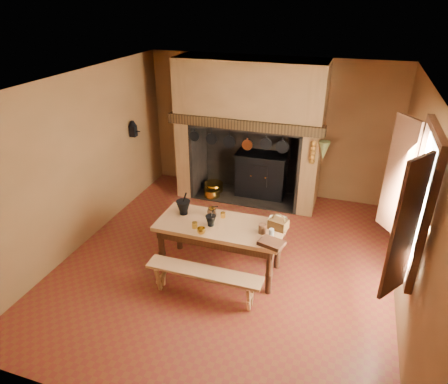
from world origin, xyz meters
name	(u,v)px	position (x,y,z in m)	size (l,w,h in m)	color
floor	(227,262)	(0.00, 0.00, 0.00)	(5.50, 5.50, 0.00)	#602C16
ceiling	(228,84)	(0.00, 0.00, 2.80)	(5.50, 5.50, 0.00)	silver
back_wall	(269,127)	(0.00, 2.75, 1.40)	(5.00, 0.02, 2.80)	brown
wall_left	(80,162)	(-2.50, 0.00, 1.40)	(0.02, 5.50, 2.80)	brown
wall_right	(415,209)	(2.50, 0.00, 1.40)	(0.02, 5.50, 2.80)	brown
wall_front	(128,313)	(0.00, -2.75, 1.40)	(5.00, 0.02, 2.80)	brown
chimney_breast	(250,112)	(-0.30, 2.31, 1.81)	(2.95, 0.96, 2.80)	brown
iron_range	(262,174)	(-0.04, 2.45, 0.48)	(1.12, 0.55, 1.60)	black
hearth_pans	(212,189)	(-1.05, 2.22, 0.09)	(0.51, 0.62, 0.20)	gold
hanging_pans	(240,142)	(-0.34, 1.81, 1.36)	(1.92, 0.29, 0.27)	black
onion_string	(313,153)	(1.00, 1.79, 1.33)	(0.12, 0.10, 0.46)	#975B1C
herb_bunch	(324,151)	(1.18, 1.79, 1.38)	(0.20, 0.20, 0.35)	brown
window	(410,201)	(2.35, -0.40, 1.70)	(0.39, 1.75, 1.76)	white
wall_coffee_mill	(133,128)	(-2.42, 1.55, 1.52)	(0.23, 0.16, 0.31)	black
work_table	(220,231)	(-0.05, -0.19, 0.68)	(1.86, 0.83, 0.81)	tan
bench_front	(204,278)	(-0.05, -0.88, 0.34)	(1.63, 0.29, 0.46)	tan
bench_back	(233,227)	(-0.05, 0.47, 0.37)	(1.78, 0.31, 0.50)	tan
mortar_large	(183,207)	(-0.68, -0.08, 0.93)	(0.22, 0.22, 0.37)	black
mortar_small	(211,220)	(-0.16, -0.27, 0.90)	(0.16, 0.16, 0.27)	black
coffee_grinder	(212,212)	(-0.24, -0.01, 0.88)	(0.17, 0.14, 0.18)	#3E2113
brass_mug_a	(195,225)	(-0.36, -0.41, 0.85)	(0.08, 0.08, 0.09)	gold
brass_mug_b	(223,215)	(-0.07, 0.00, 0.85)	(0.07, 0.07, 0.08)	gold
mixing_bowl	(278,222)	(0.75, 0.08, 0.84)	(0.29, 0.29, 0.07)	#B4AF8A
stoneware_crock	(262,229)	(0.60, -0.24, 0.88)	(0.11, 0.11, 0.14)	#563320
glass_jar	(271,233)	(0.74, -0.29, 0.87)	(0.07, 0.07, 0.13)	beige
wicker_basket	(278,224)	(0.79, -0.04, 0.89)	(0.30, 0.25, 0.25)	#533619
wooden_tray	(272,243)	(0.79, -0.48, 0.84)	(0.33, 0.24, 0.06)	#3E2113
brass_cup	(201,231)	(-0.21, -0.53, 0.86)	(0.12, 0.12, 0.10)	gold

